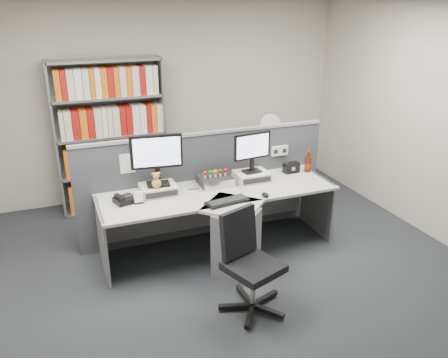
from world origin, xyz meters
name	(u,v)px	position (x,y,z in m)	size (l,w,h in m)	color
ground	(248,287)	(0.00, 0.00, 0.00)	(5.50, 5.50, 0.00)	#2B2F33
room_shell	(252,110)	(0.00, 0.00, 1.79)	(5.04, 5.54, 2.72)	#B9B4A5
partition	(206,183)	(0.00, 1.25, 0.65)	(3.00, 0.08, 1.27)	#3E4147
desk	(226,221)	(0.00, 0.60, 0.46)	(2.60, 1.20, 0.72)	#B2B2AC
monitor_riser_left	(159,189)	(-0.63, 0.98, 0.77)	(0.38, 0.31, 0.10)	beige
monitor_riser_right	(252,176)	(0.47, 0.98, 0.77)	(0.38, 0.31, 0.10)	beige
monitor_left	(157,156)	(-0.63, 0.98, 1.15)	(0.55, 0.20, 0.56)	black
monitor_right	(252,149)	(0.47, 0.98, 1.10)	(0.46, 0.17, 0.46)	black
desktop_pc	(215,180)	(0.03, 1.02, 0.77)	(0.36, 0.32, 0.10)	black
figurines	(215,172)	(0.03, 1.00, 0.87)	(0.29, 0.05, 0.09)	beige
keyboard	(227,201)	(-0.03, 0.49, 0.73)	(0.47, 0.24, 0.03)	black
mouse	(265,195)	(0.41, 0.49, 0.74)	(0.07, 0.11, 0.04)	black
desk_phone	(124,200)	(-1.01, 0.88, 0.75)	(0.25, 0.23, 0.09)	black
desk_calendar	(138,198)	(-0.88, 0.81, 0.77)	(0.10, 0.08, 0.12)	black
plush_toy	(156,181)	(-0.66, 0.91, 0.90)	(0.10, 0.10, 0.18)	#CB8C43
speaker	(291,168)	(1.02, 1.04, 0.78)	(0.19, 0.10, 0.12)	black
cola_bottle	(308,164)	(1.22, 0.99, 0.82)	(0.08, 0.08, 0.27)	#3F190A
shelving_unit	(111,138)	(-0.90, 2.44, 0.98)	(1.41, 0.40, 2.00)	gray
filing_cabinet	(268,173)	(1.20, 1.99, 0.35)	(0.45, 0.61, 0.70)	gray
desk_fan	(269,127)	(1.20, 1.99, 1.02)	(0.31, 0.18, 0.52)	white
office_chair	(248,260)	(-0.13, -0.27, 0.50)	(0.62, 0.60, 0.93)	silver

